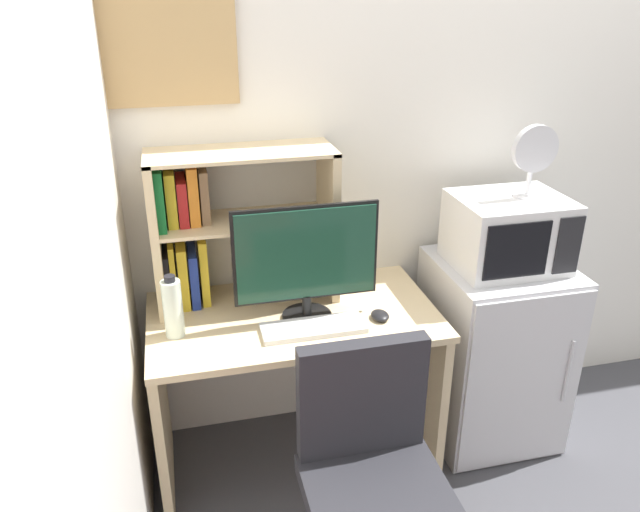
% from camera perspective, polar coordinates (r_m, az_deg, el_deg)
% --- Properties ---
extents(wall_back, '(6.40, 0.04, 2.60)m').
position_cam_1_polar(wall_back, '(3.08, 22.65, 10.51)').
color(wall_back, silver).
rests_on(wall_back, ground_plane).
extents(wall_left, '(0.04, 4.40, 2.60)m').
position_cam_1_polar(wall_left, '(1.05, -24.23, -15.66)').
color(wall_left, silver).
rests_on(wall_left, ground_plane).
extents(desk, '(1.12, 0.63, 0.73)m').
position_cam_1_polar(desk, '(2.56, -2.37, -9.78)').
color(desk, beige).
rests_on(desk, ground_plane).
extents(hutch_bookshelf, '(0.71, 0.27, 0.61)m').
position_cam_1_polar(hutch_bookshelf, '(2.44, -9.51, 2.92)').
color(hutch_bookshelf, beige).
rests_on(hutch_bookshelf, desk).
extents(monitor, '(0.55, 0.19, 0.46)m').
position_cam_1_polar(monitor, '(2.30, -1.27, -0.29)').
color(monitor, black).
rests_on(monitor, desk).
extents(keyboard, '(0.39, 0.14, 0.02)m').
position_cam_1_polar(keyboard, '(2.33, -0.62, -6.62)').
color(keyboard, silver).
rests_on(keyboard, desk).
extents(computer_mouse, '(0.07, 0.09, 0.03)m').
position_cam_1_polar(computer_mouse, '(2.41, 5.54, -5.46)').
color(computer_mouse, black).
rests_on(computer_mouse, desk).
extents(water_bottle, '(0.07, 0.07, 0.24)m').
position_cam_1_polar(water_bottle, '(2.31, -13.37, -4.65)').
color(water_bottle, silver).
rests_on(water_bottle, desk).
extents(mini_fridge, '(0.54, 0.55, 0.84)m').
position_cam_1_polar(mini_fridge, '(2.90, 15.56, -8.32)').
color(mini_fridge, silver).
rests_on(mini_fridge, ground_plane).
extents(microwave, '(0.44, 0.37, 0.29)m').
position_cam_1_polar(microwave, '(2.65, 16.89, 2.13)').
color(microwave, silver).
rests_on(microwave, mini_fridge).
extents(desk_fan, '(0.19, 0.11, 0.29)m').
position_cam_1_polar(desk_fan, '(2.58, 19.07, 8.74)').
color(desk_fan, silver).
rests_on(desk_fan, microwave).
extents(desk_chair, '(0.51, 0.51, 0.91)m').
position_cam_1_polar(desk_chair, '(2.14, 4.85, -21.64)').
color(desk_chair, black).
rests_on(desk_chair, ground_plane).
extents(wall_corkboard, '(0.63, 0.02, 0.48)m').
position_cam_1_polar(wall_corkboard, '(2.40, -15.60, 18.71)').
color(wall_corkboard, tan).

